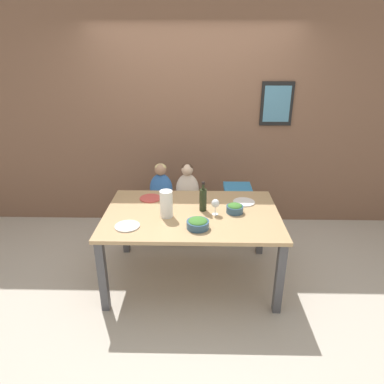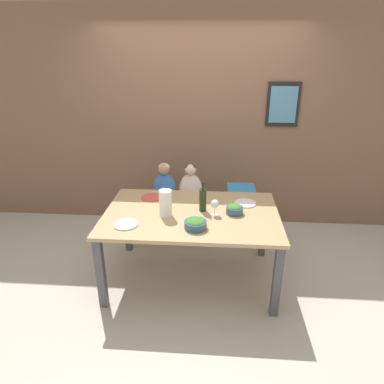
{
  "view_description": "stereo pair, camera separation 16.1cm",
  "coord_description": "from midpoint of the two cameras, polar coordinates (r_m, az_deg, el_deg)",
  "views": [
    {
      "loc": [
        0.06,
        -2.94,
        2.2
      ],
      "look_at": [
        0.0,
        0.08,
        0.93
      ],
      "focal_mm": 32.0,
      "sensor_mm": 36.0,
      "label": 1
    },
    {
      "loc": [
        0.22,
        -2.93,
        2.2
      ],
      "look_at": [
        0.0,
        0.08,
        0.93
      ],
      "focal_mm": 32.0,
      "sensor_mm": 36.0,
      "label": 2
    }
  ],
  "objects": [
    {
      "name": "chair_far_left",
      "position": [
        4.19,
        -3.37,
        -2.73
      ],
      "size": [
        0.38,
        0.41,
        0.47
      ],
      "color": "silver",
      "rests_on": "ground_plane"
    },
    {
      "name": "dining_table",
      "position": [
        3.32,
        1.29,
        -4.79
      ],
      "size": [
        1.66,
        1.08,
        0.75
      ],
      "color": "tan",
      "rests_on": "ground_plane"
    },
    {
      "name": "person_child_center",
      "position": [
        4.04,
        0.91,
        1.18
      ],
      "size": [
        0.27,
        0.16,
        0.5
      ],
      "color": "beige",
      "rests_on": "chair_far_center"
    },
    {
      "name": "wall_back",
      "position": [
        4.37,
        2.37,
        11.63
      ],
      "size": [
        10.0,
        0.09,
        2.7
      ],
      "color": "brown",
      "rests_on": "ground_plane"
    },
    {
      "name": "wine_bottle",
      "position": [
        3.27,
        3.23,
        -1.24
      ],
      "size": [
        0.07,
        0.07,
        0.29
      ],
      "color": "#232D19",
      "rests_on": "dining_table"
    },
    {
      "name": "dinner_plate_front_left",
      "position": [
        3.09,
        -9.51,
        -5.37
      ],
      "size": [
        0.22,
        0.22,
        0.01
      ],
      "color": "silver",
      "rests_on": "dining_table"
    },
    {
      "name": "salad_bowl_small",
      "position": [
        3.28,
        8.51,
        -2.86
      ],
      "size": [
        0.16,
        0.16,
        0.09
      ],
      "color": "#335675",
      "rests_on": "dining_table"
    },
    {
      "name": "salad_bowl_large",
      "position": [
        2.99,
        2.14,
        -5.29
      ],
      "size": [
        0.2,
        0.2,
        0.09
      ],
      "color": "#335675",
      "rests_on": "dining_table"
    },
    {
      "name": "wine_glass_near",
      "position": [
        3.2,
        5.26,
        -2.07
      ],
      "size": [
        0.07,
        0.07,
        0.16
      ],
      "color": "white",
      "rests_on": "dining_table"
    },
    {
      "name": "person_child_left",
      "position": [
        4.07,
        -3.47,
        1.3
      ],
      "size": [
        0.27,
        0.16,
        0.5
      ],
      "color": "#3366B2",
      "rests_on": "chair_far_left"
    },
    {
      "name": "chair_right_highchair",
      "position": [
        4.12,
        9.21,
        -1.29
      ],
      "size": [
        0.32,
        0.34,
        0.69
      ],
      "color": "silver",
      "rests_on": "ground_plane"
    },
    {
      "name": "dinner_plate_back_left",
      "position": [
        3.61,
        -5.43,
        -0.91
      ],
      "size": [
        0.22,
        0.22,
        0.01
      ],
      "color": "#D14C47",
      "rests_on": "dining_table"
    },
    {
      "name": "chair_far_center",
      "position": [
        4.17,
        0.88,
        -2.87
      ],
      "size": [
        0.38,
        0.41,
        0.47
      ],
      "color": "silver",
      "rests_on": "ground_plane"
    },
    {
      "name": "ground_plane",
      "position": [
        3.67,
        1.19,
        -13.99
      ],
      "size": [
        14.0,
        14.0,
        0.0
      ],
      "primitive_type": "plane",
      "color": "#BCB2A3"
    },
    {
      "name": "dinner_plate_back_right",
      "position": [
        3.51,
        10.13,
        -1.87
      ],
      "size": [
        0.22,
        0.22,
        0.01
      ],
      "color": "silver",
      "rests_on": "dining_table"
    },
    {
      "name": "paper_towel_roll",
      "position": [
        3.17,
        -2.99,
        -1.91
      ],
      "size": [
        0.12,
        0.12,
        0.26
      ],
      "color": "white",
      "rests_on": "dining_table"
    }
  ]
}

